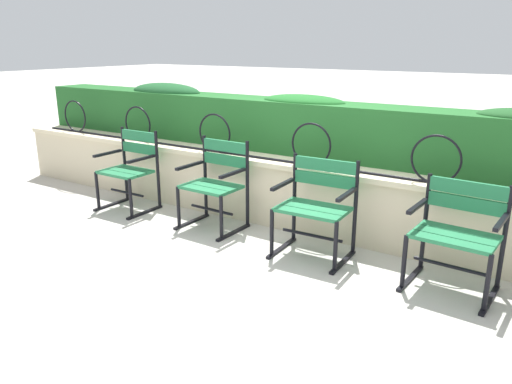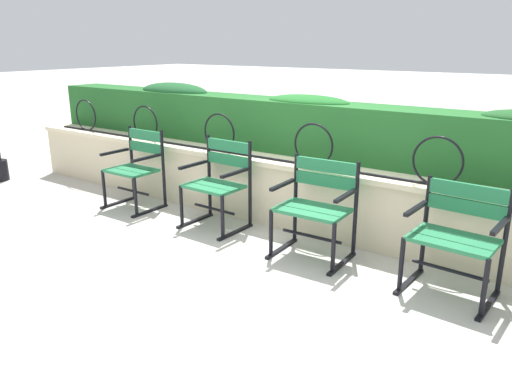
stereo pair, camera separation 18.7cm
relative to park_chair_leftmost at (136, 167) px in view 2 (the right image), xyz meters
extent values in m
plane|color=#BCB7AD|center=(1.84, -0.36, -0.47)|extent=(60.00, 60.00, 0.00)
cube|color=beige|center=(1.84, 0.49, -0.15)|extent=(8.10, 0.35, 0.63)
cube|color=beige|center=(1.84, 0.49, 0.19)|extent=(8.10, 0.41, 0.05)
cylinder|color=black|center=(1.84, 0.41, 0.22)|extent=(7.55, 0.02, 0.02)
torus|color=black|center=(-1.42, 0.41, 0.42)|extent=(0.42, 0.02, 0.42)
torus|color=black|center=(-0.27, 0.41, 0.42)|extent=(0.42, 0.02, 0.42)
torus|color=black|center=(0.89, 0.41, 0.42)|extent=(0.42, 0.02, 0.42)
torus|color=black|center=(2.04, 0.41, 0.42)|extent=(0.42, 0.02, 0.42)
torus|color=black|center=(3.20, 0.41, 0.42)|extent=(0.42, 0.02, 0.42)
cube|color=#236028|center=(1.84, 0.91, 0.49)|extent=(7.94, 0.49, 0.55)
ellipsoid|color=#1F552A|center=(-0.25, 0.91, 0.76)|extent=(1.04, 0.44, 0.22)
ellipsoid|color=#206326|center=(1.69, 0.91, 0.76)|extent=(0.93, 0.44, 0.14)
cube|color=#237547|center=(0.00, -0.21, -0.03)|extent=(0.53, 0.13, 0.03)
cube|color=#237547|center=(0.00, -0.08, -0.03)|extent=(0.53, 0.13, 0.03)
cube|color=#237547|center=(0.00, 0.06, -0.03)|extent=(0.53, 0.13, 0.03)
cube|color=#237547|center=(0.00, 0.16, 0.34)|extent=(0.53, 0.03, 0.11)
cube|color=#237547|center=(0.00, 0.16, 0.20)|extent=(0.53, 0.03, 0.11)
cylinder|color=black|center=(0.26, 0.16, -0.02)|extent=(0.04, 0.04, 0.89)
cylinder|color=black|center=(0.26, -0.27, -0.25)|extent=(0.04, 0.04, 0.44)
cube|color=black|center=(0.26, -0.08, -0.46)|extent=(0.04, 0.52, 0.02)
cube|color=black|center=(0.26, -0.08, 0.15)|extent=(0.04, 0.40, 0.03)
cylinder|color=black|center=(-0.26, 0.16, -0.02)|extent=(0.04, 0.04, 0.89)
cylinder|color=black|center=(-0.26, -0.27, -0.25)|extent=(0.04, 0.04, 0.44)
cube|color=black|center=(-0.26, -0.08, -0.46)|extent=(0.04, 0.52, 0.02)
cube|color=black|center=(-0.26, -0.08, 0.15)|extent=(0.04, 0.40, 0.03)
cylinder|color=black|center=(0.00, -0.08, -0.27)|extent=(0.50, 0.03, 0.03)
cube|color=#237547|center=(1.16, -0.16, -0.03)|extent=(0.55, 0.14, 0.03)
cube|color=#237547|center=(1.17, -0.03, -0.03)|extent=(0.55, 0.14, 0.03)
cube|color=#237547|center=(1.17, 0.11, -0.03)|extent=(0.55, 0.14, 0.03)
cube|color=#237547|center=(1.17, 0.21, 0.35)|extent=(0.55, 0.04, 0.11)
cube|color=#237547|center=(1.17, 0.21, 0.20)|extent=(0.55, 0.04, 0.11)
cylinder|color=black|center=(1.45, 0.20, -0.02)|extent=(0.04, 0.04, 0.89)
cylinder|color=black|center=(1.44, -0.23, -0.25)|extent=(0.04, 0.04, 0.44)
cube|color=black|center=(1.44, -0.04, -0.46)|extent=(0.05, 0.52, 0.02)
cube|color=black|center=(1.44, -0.04, 0.15)|extent=(0.05, 0.40, 0.03)
cylinder|color=black|center=(0.90, 0.22, -0.02)|extent=(0.04, 0.04, 0.89)
cylinder|color=black|center=(0.89, -0.21, -0.25)|extent=(0.04, 0.04, 0.44)
cube|color=black|center=(0.89, -0.02, -0.46)|extent=(0.05, 0.52, 0.02)
cube|color=black|center=(0.89, -0.02, 0.15)|extent=(0.05, 0.40, 0.03)
cylinder|color=black|center=(1.17, -0.03, -0.27)|extent=(0.52, 0.04, 0.03)
cube|color=#237547|center=(2.34, -0.24, -0.03)|extent=(0.60, 0.15, 0.03)
cube|color=#237547|center=(2.34, -0.10, -0.03)|extent=(0.60, 0.15, 0.03)
cube|color=#237547|center=(2.33, 0.04, -0.03)|extent=(0.60, 0.15, 0.03)
cube|color=#237547|center=(2.33, 0.14, 0.31)|extent=(0.60, 0.05, 0.11)
cube|color=#237547|center=(2.33, 0.14, 0.18)|extent=(0.60, 0.05, 0.11)
cylinder|color=black|center=(2.63, 0.15, -0.04)|extent=(0.04, 0.04, 0.86)
cylinder|color=black|center=(2.64, -0.28, -0.25)|extent=(0.04, 0.04, 0.44)
cube|color=black|center=(2.63, -0.09, -0.46)|extent=(0.06, 0.52, 0.02)
cube|color=black|center=(2.63, -0.09, 0.15)|extent=(0.05, 0.40, 0.03)
cylinder|color=black|center=(2.03, 0.13, -0.04)|extent=(0.04, 0.04, 0.86)
cylinder|color=black|center=(2.05, -0.30, -0.25)|extent=(0.04, 0.04, 0.44)
cube|color=black|center=(2.04, -0.11, -0.46)|extent=(0.06, 0.52, 0.02)
cube|color=black|center=(2.04, -0.11, 0.15)|extent=(0.05, 0.40, 0.03)
cylinder|color=black|center=(2.34, -0.10, -0.27)|extent=(0.57, 0.05, 0.03)
cube|color=#237547|center=(3.50, -0.23, -0.03)|extent=(0.60, 0.16, 0.03)
cube|color=#237547|center=(3.50, -0.10, -0.03)|extent=(0.60, 0.16, 0.03)
cube|color=#237547|center=(3.51, 0.04, -0.03)|extent=(0.60, 0.16, 0.03)
cube|color=#237547|center=(3.52, 0.14, 0.29)|extent=(0.59, 0.06, 0.11)
cube|color=#237547|center=(3.52, 0.14, 0.17)|extent=(0.59, 0.06, 0.11)
cylinder|color=black|center=(3.81, 0.13, -0.05)|extent=(0.04, 0.04, 0.83)
cylinder|color=black|center=(3.79, -0.30, -0.25)|extent=(0.04, 0.04, 0.44)
cube|color=black|center=(3.80, -0.11, -0.46)|extent=(0.07, 0.52, 0.02)
cube|color=black|center=(3.80, -0.11, 0.15)|extent=(0.06, 0.40, 0.03)
cylinder|color=black|center=(3.22, 0.16, -0.05)|extent=(0.04, 0.04, 0.83)
cylinder|color=black|center=(3.20, -0.27, -0.25)|extent=(0.04, 0.04, 0.44)
cube|color=black|center=(3.21, -0.08, -0.46)|extent=(0.07, 0.52, 0.02)
cube|color=black|center=(3.21, -0.08, 0.15)|extent=(0.06, 0.40, 0.03)
cylinder|color=black|center=(3.50, -0.10, -0.27)|extent=(0.56, 0.06, 0.03)
camera|label=1|loc=(4.13, -3.76, 1.35)|focal=34.77mm
camera|label=2|loc=(4.28, -3.66, 1.35)|focal=34.77mm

